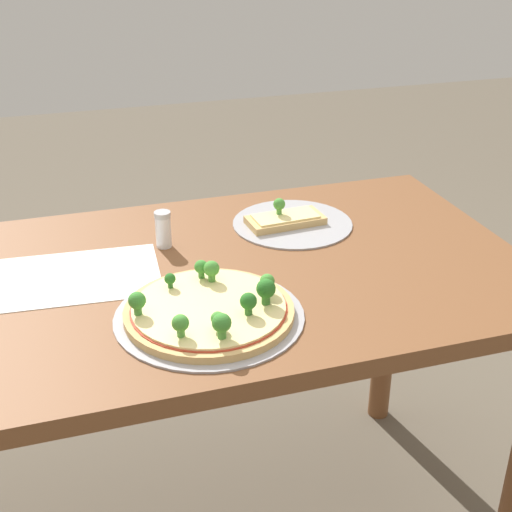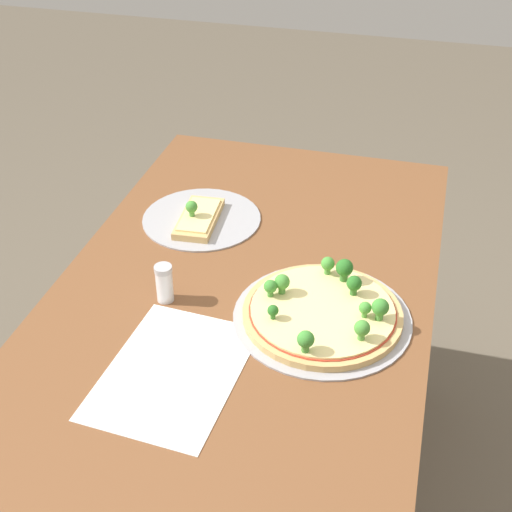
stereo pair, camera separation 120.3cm
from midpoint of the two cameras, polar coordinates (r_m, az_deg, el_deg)
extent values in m
cube|color=brown|center=(1.24, -27.82, -8.51)|extent=(1.39, 0.74, 0.04)
cylinder|color=brown|center=(2.00, -20.81, -2.52)|extent=(0.06, 0.06, 0.70)
cylinder|color=brown|center=(1.75, -3.72, -5.89)|extent=(0.06, 0.06, 0.70)
cylinder|color=#A3A3A8|center=(1.15, -21.19, -9.22)|extent=(0.33, 0.33, 0.00)
cylinder|color=tan|center=(1.14, -21.29, -8.89)|extent=(0.30, 0.30, 0.01)
cylinder|color=#B73823|center=(1.13, -21.37, -8.60)|extent=(0.27, 0.27, 0.00)
cylinder|color=#F4DB8E|center=(1.13, -21.40, -8.49)|extent=(0.27, 0.27, 0.00)
sphere|color=#3D8933|center=(1.06, -17.18, -8.70)|extent=(0.03, 0.03, 0.03)
cylinder|color=#488E3A|center=(1.07, -16.99, -9.50)|extent=(0.01, 0.01, 0.01)
sphere|color=#3D8933|center=(1.06, -25.66, -11.47)|extent=(0.03, 0.03, 0.03)
cylinder|color=#488E3A|center=(1.07, -25.39, -12.21)|extent=(0.01, 0.01, 0.01)
sphere|color=#286B23|center=(1.14, -26.44, -8.43)|extent=(0.02, 0.02, 0.02)
cylinder|color=#37742D|center=(1.15, -26.27, -8.93)|extent=(0.01, 0.01, 0.01)
sphere|color=#479338|center=(1.19, -19.31, -4.04)|extent=(0.03, 0.03, 0.03)
cylinder|color=#51973E|center=(1.20, -19.15, -4.69)|extent=(0.01, 0.01, 0.01)
sphere|color=#479338|center=(1.08, -18.34, -8.67)|extent=(0.02, 0.02, 0.02)
cylinder|color=#51973E|center=(1.09, -18.20, -9.25)|extent=(0.01, 0.01, 0.01)
sphere|color=#286B23|center=(1.12, -18.13, -6.13)|extent=(0.03, 0.03, 0.03)
cylinder|color=#37742D|center=(1.14, -17.95, -6.85)|extent=(0.01, 0.01, 0.01)
sphere|color=#479338|center=(1.04, -19.98, -10.75)|extent=(0.03, 0.03, 0.03)
cylinder|color=#51973E|center=(1.05, -19.78, -11.45)|extent=(0.01, 0.01, 0.01)
sphere|color=#3D8933|center=(1.18, -25.48, -6.12)|extent=(0.03, 0.03, 0.03)
cylinder|color=#488E3A|center=(1.19, -25.28, -6.72)|extent=(0.01, 0.01, 0.01)
sphere|color=#286B23|center=(1.16, -18.26, -4.52)|extent=(0.03, 0.03, 0.03)
cylinder|color=#37742D|center=(1.17, -18.07, -5.36)|extent=(0.02, 0.02, 0.02)
sphere|color=#479338|center=(1.18, -24.37, -5.73)|extent=(0.03, 0.03, 0.03)
cylinder|color=#51973E|center=(1.19, -24.15, -6.43)|extent=(0.01, 0.01, 0.01)
cylinder|color=#A3A3A8|center=(1.49, -26.06, 0.62)|extent=(0.27, 0.27, 0.00)
cube|color=tan|center=(1.48, -26.54, 0.57)|extent=(0.18, 0.09, 0.02)
cube|color=#F4DB8E|center=(1.47, -26.64, 0.89)|extent=(0.15, 0.08, 0.00)
sphere|color=#479338|center=(1.46, -27.51, 1.56)|extent=(0.03, 0.03, 0.03)
cylinder|color=#51973E|center=(1.47, -27.33, 0.99)|extent=(0.01, 0.01, 0.01)
cylinder|color=silver|center=(1.30, -33.12, -5.55)|extent=(0.03, 0.03, 0.07)
cylinder|color=#B2B2B7|center=(1.28, -33.67, -4.19)|extent=(0.03, 0.03, 0.01)
cube|color=white|center=(1.19, -35.64, -12.96)|extent=(0.32, 0.24, 0.00)
camera|label=1|loc=(0.60, 62.92, 6.59)|focal=50.00mm
camera|label=2|loc=(0.60, -117.08, -6.59)|focal=50.00mm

